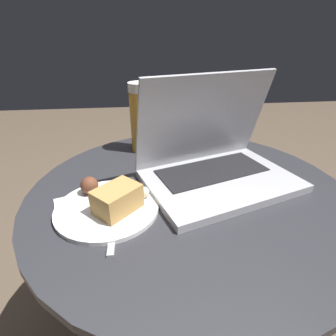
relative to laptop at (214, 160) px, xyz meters
name	(u,v)px	position (x,y,z in m)	size (l,w,h in m)	color
ground_plane	(182,330)	(-0.07, -0.04, -0.61)	(6.00, 6.00, 0.00)	brown
table	(187,228)	(-0.07, -0.04, -0.17)	(0.74, 0.74, 0.56)	#515156
napkin	(98,205)	(-0.27, -0.09, -0.05)	(0.20, 0.16, 0.00)	white
laptop	(214,160)	(0.00, 0.00, 0.00)	(0.40, 0.34, 0.25)	#B2B2B7
beer_glass	(142,118)	(-0.17, 0.20, 0.05)	(0.07, 0.07, 0.20)	gold
snack_plate	(110,203)	(-0.24, -0.10, -0.03)	(0.21, 0.21, 0.06)	white
fork	(115,216)	(-0.23, -0.13, -0.05)	(0.02, 0.18, 0.00)	#B2B2B7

